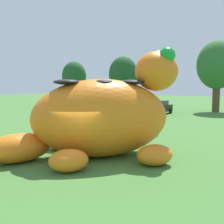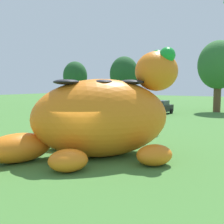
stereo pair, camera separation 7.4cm
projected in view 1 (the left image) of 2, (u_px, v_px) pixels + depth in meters
name	position (u px, v px, depth m)	size (l,w,h in m)	color
ground_plane	(80.00, 162.00, 12.60)	(160.00, 160.00, 0.00)	#427533
giant_inflatable_creature	(102.00, 117.00, 13.42)	(8.10, 10.35, 5.63)	orange
car_blue	(109.00, 105.00, 37.36)	(2.08, 4.17, 1.72)	#2347B7
car_green	(134.00, 106.00, 35.79)	(2.56, 4.36, 1.72)	#1E7238
car_black	(160.00, 107.00, 33.32)	(2.06, 4.16, 1.72)	black
tree_far_left	(74.00, 76.00, 50.17)	(4.60, 4.60, 8.16)	brown
tree_left	(123.00, 74.00, 42.36)	(4.66, 4.66, 8.27)	brown
tree_mid_left	(217.00, 65.00, 35.46)	(5.45, 5.45, 9.67)	brown
spectator_near_inflatable	(157.00, 123.00, 19.35)	(0.38, 0.26, 1.71)	#726656
spectator_mid_field	(86.00, 109.00, 31.44)	(0.38, 0.26, 1.71)	black
spectator_far_side	(65.00, 111.00, 28.35)	(0.38, 0.26, 1.71)	#2D334C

